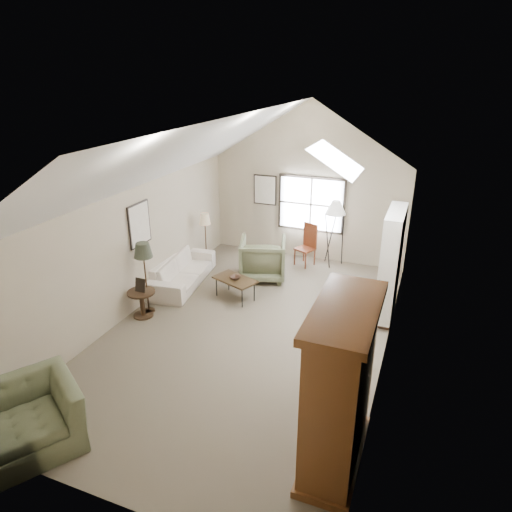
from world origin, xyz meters
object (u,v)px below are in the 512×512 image
(sofa, at_px, (182,271))
(side_table, at_px, (142,304))
(coffee_table, at_px, (235,289))
(armoire, at_px, (340,388))
(side_chair, at_px, (305,245))
(armchair_far, at_px, (263,258))
(armchair_near, at_px, (24,420))

(sofa, distance_m, side_table, 1.60)
(coffee_table, bearing_deg, sofa, 170.75)
(armoire, relative_size, side_table, 3.99)
(armoire, distance_m, coffee_table, 4.68)
(side_table, bearing_deg, armoire, -26.27)
(side_chair, bearing_deg, armoire, -46.48)
(sofa, bearing_deg, armoire, -138.01)
(coffee_table, relative_size, side_table, 1.67)
(sofa, relative_size, armchair_far, 2.06)
(armoire, relative_size, side_chair, 2.06)
(armchair_far, bearing_deg, side_chair, -141.83)
(side_table, height_order, side_chair, side_chair)
(armchair_near, height_order, coffee_table, armchair_near)
(sofa, height_order, side_table, sofa)
(armoire, height_order, sofa, armoire)
(coffee_table, distance_m, side_chair, 2.49)
(armchair_near, distance_m, coffee_table, 4.90)
(armoire, distance_m, armchair_near, 4.07)
(sofa, xyz_separation_m, side_table, (0.00, -1.60, -0.05))
(side_table, bearing_deg, sofa, 90.00)
(armchair_near, bearing_deg, sofa, 38.80)
(side_table, bearing_deg, coffee_table, 43.74)
(armoire, xyz_separation_m, sofa, (-4.38, 3.76, -0.78))
(armchair_near, bearing_deg, armoire, -38.92)
(sofa, distance_m, armchair_near, 5.09)
(sofa, height_order, coffee_table, sofa)
(sofa, relative_size, armchair_near, 1.65)
(armoire, distance_m, side_table, 4.95)
(armchair_far, height_order, side_chair, side_chair)
(armoire, height_order, armchair_near, armoire)
(armchair_near, xyz_separation_m, coffee_table, (0.85, 4.82, -0.20))
(sofa, distance_m, side_chair, 3.12)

